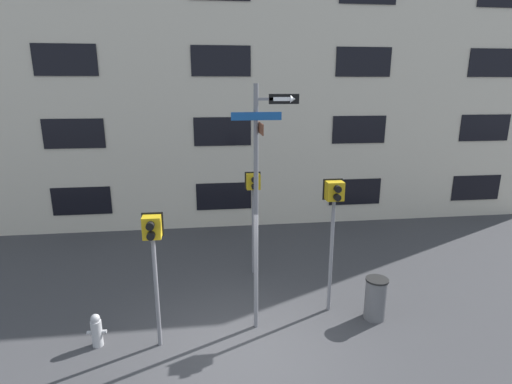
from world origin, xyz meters
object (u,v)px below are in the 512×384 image
object	(u,v)px
street_sign_pole	(259,192)
pedestrian_signal_right	(334,209)
pedestrian_signal_left	(153,244)
fire_hydrant	(97,331)
pedestrian_signal_across	(253,195)
trash_bin	(376,298)

from	to	relation	value
street_sign_pole	pedestrian_signal_right	world-z (taller)	street_sign_pole
pedestrian_signal_left	fire_hydrant	distance (m)	2.16
pedestrian_signal_left	pedestrian_signal_across	size ratio (longest dim) A/B	0.97
fire_hydrant	trash_bin	world-z (taller)	trash_bin
pedestrian_signal_left	fire_hydrant	xyz separation A→B (m)	(-1.20, 0.13, -1.79)
pedestrian_signal_left	fire_hydrant	size ratio (longest dim) A/B	3.94
fire_hydrant	trash_bin	bearing A→B (deg)	2.40
pedestrian_signal_across	pedestrian_signal_right	bearing A→B (deg)	-54.29
fire_hydrant	trash_bin	distance (m)	5.76
pedestrian_signal_left	pedestrian_signal_across	world-z (taller)	pedestrian_signal_across
pedestrian_signal_left	trash_bin	world-z (taller)	pedestrian_signal_left
street_sign_pole	pedestrian_signal_left	size ratio (longest dim) A/B	1.85
street_sign_pole	pedestrian_signal_across	size ratio (longest dim) A/B	1.79
pedestrian_signal_across	street_sign_pole	bearing A→B (deg)	-94.26
fire_hydrant	trash_bin	xyz separation A→B (m)	(5.76, 0.24, 0.14)
trash_bin	pedestrian_signal_across	bearing A→B (deg)	133.52
street_sign_pole	trash_bin	bearing A→B (deg)	0.06
pedestrian_signal_across	fire_hydrant	size ratio (longest dim) A/B	4.06
street_sign_pole	trash_bin	distance (m)	3.55
pedestrian_signal_across	trash_bin	size ratio (longest dim) A/B	2.96
pedestrian_signal_across	trash_bin	bearing A→B (deg)	-46.48
pedestrian_signal_right	trash_bin	bearing A→B (deg)	-26.45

